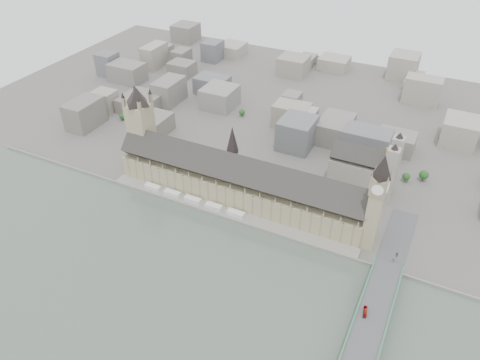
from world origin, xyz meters
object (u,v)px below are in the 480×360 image
at_px(red_bus_north, 365,312).
at_px(car_approach, 397,255).
at_px(elizabeth_tower, 377,197).
at_px(westminster_bridge, 368,331).
at_px(westminster_abbey, 365,169).
at_px(victoria_tower, 141,125).
at_px(palace_of_westminster, 239,181).

distance_m(red_bus_north, car_approach, 74.79).
distance_m(elizabeth_tower, westminster_bridge, 111.81).
relative_size(elizabeth_tower, westminster_abbey, 1.58).
bearing_deg(westminster_abbey, westminster_bridge, -74.36).
bearing_deg(red_bus_north, westminster_abbey, 95.35).
xyz_separation_m(westminster_bridge, car_approach, (3.95, 84.83, 5.84)).
relative_size(victoria_tower, red_bus_north, 9.33).
bearing_deg(westminster_abbey, victoria_tower, -163.50).
distance_m(palace_of_westminster, westminster_bridge, 195.05).
bearing_deg(elizabeth_tower, palace_of_westminster, 175.15).
bearing_deg(elizabeth_tower, red_bus_north, -77.91).
relative_size(palace_of_westminster, red_bus_north, 24.73).
bearing_deg(victoria_tower, palace_of_westminster, -2.96).
bearing_deg(car_approach, victoria_tower, 174.81).
height_order(elizabeth_tower, red_bus_north, elizabeth_tower).
relative_size(palace_of_westminster, westminster_bridge, 0.82).
height_order(elizabeth_tower, car_approach, elizabeth_tower).
bearing_deg(westminster_bridge, red_bus_north, 118.64).
xyz_separation_m(elizabeth_tower, car_approach, (27.95, -10.67, -47.12)).
bearing_deg(car_approach, red_bus_north, -97.02).
xyz_separation_m(westminster_bridge, red_bus_north, (-5.84, 10.69, 6.62)).
relative_size(victoria_tower, westminster_bridge, 0.31).
height_order(palace_of_westminster, westminster_abbey, westminster_abbey).
distance_m(elizabeth_tower, victoria_tower, 260.64).
xyz_separation_m(palace_of_westminster, victoria_tower, (-122.00, 6.30, 32.50)).
distance_m(westminster_abbey, car_approach, 112.99).
relative_size(westminster_abbey, car_approach, 13.80).
xyz_separation_m(victoria_tower, car_approach, (287.95, -28.67, -44.24)).
bearing_deg(elizabeth_tower, victoria_tower, 176.04).
height_order(elizabeth_tower, victoria_tower, elizabeth_tower).
xyz_separation_m(palace_of_westminster, car_approach, (165.95, -22.37, -11.74)).
xyz_separation_m(victoria_tower, westminster_bridge, (284.00, -113.50, -50.08)).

